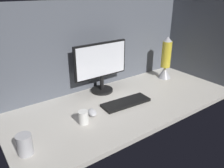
# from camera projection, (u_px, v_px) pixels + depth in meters

# --- Properties ---
(ground_plane) EXTENTS (1.80, 0.80, 0.03)m
(ground_plane) POSITION_uv_depth(u_px,v_px,m) (126.00, 102.00, 1.74)
(ground_plane) COLOR beige
(cubicle_wall_back) EXTENTS (1.80, 0.05, 0.72)m
(cubicle_wall_back) POSITION_uv_depth(u_px,v_px,m) (99.00, 45.00, 1.87)
(cubicle_wall_back) COLOR #565B66
(cubicle_wall_back) RESTS_ON ground_plane
(cubicle_wall_side) EXTENTS (0.05, 0.80, 0.72)m
(cubicle_wall_side) POSITION_uv_depth(u_px,v_px,m) (202.00, 39.00, 2.06)
(cubicle_wall_side) COLOR #565B66
(cubicle_wall_side) RESTS_ON ground_plane
(monitor) EXTENTS (0.47, 0.18, 0.41)m
(monitor) POSITION_uv_depth(u_px,v_px,m) (101.00, 65.00, 1.79)
(monitor) COLOR black
(monitor) RESTS_ON ground_plane
(keyboard) EXTENTS (0.38, 0.15, 0.02)m
(keyboard) POSITION_uv_depth(u_px,v_px,m) (126.00, 102.00, 1.67)
(keyboard) COLOR black
(keyboard) RESTS_ON ground_plane
(mouse) EXTENTS (0.08, 0.11, 0.03)m
(mouse) POSITION_uv_depth(u_px,v_px,m) (92.00, 112.00, 1.53)
(mouse) COLOR silver
(mouse) RESTS_ON ground_plane
(mug_steel) EXTENTS (0.08, 0.08, 0.11)m
(mug_steel) POSITION_uv_depth(u_px,v_px,m) (25.00, 145.00, 1.16)
(mug_steel) COLOR #B2B2B7
(mug_steel) RESTS_ON ground_plane
(mug_ceramic_white) EXTENTS (0.06, 0.06, 0.09)m
(mug_ceramic_white) POSITION_uv_depth(u_px,v_px,m) (83.00, 117.00, 1.42)
(mug_ceramic_white) COLOR white
(mug_ceramic_white) RESTS_ON ground_plane
(lava_lamp) EXTENTS (0.12, 0.12, 0.39)m
(lava_lamp) POSITION_uv_depth(u_px,v_px,m) (166.00, 61.00, 2.09)
(lava_lamp) COLOR #A5A5AD
(lava_lamp) RESTS_ON ground_plane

